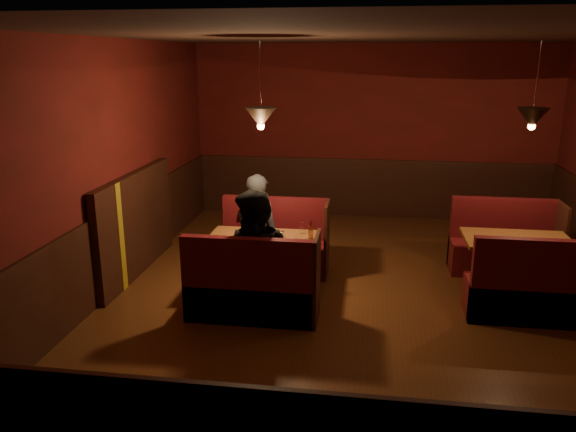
# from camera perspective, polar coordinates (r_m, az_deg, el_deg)

# --- Properties ---
(room) EXTENTS (6.02, 7.02, 2.92)m
(room) POSITION_cam_1_polar(r_m,az_deg,el_deg) (6.32, 5.80, 0.77)
(room) COLOR #592E14
(room) RESTS_ON ground
(main_table) EXTENTS (1.27, 0.77, 0.89)m
(main_table) POSITION_cam_1_polar(r_m,az_deg,el_deg) (6.53, -2.50, -3.50)
(main_table) COLOR brown
(main_table) RESTS_ON ground
(main_bench_far) EXTENTS (1.39, 0.50, 0.95)m
(main_bench_far) POSITION_cam_1_polar(r_m,az_deg,el_deg) (7.27, -1.31, -3.28)
(main_bench_far) COLOR #541416
(main_bench_far) RESTS_ON ground
(main_bench_near) EXTENTS (1.39, 0.50, 0.95)m
(main_bench_near) POSITION_cam_1_polar(r_m,az_deg,el_deg) (5.96, -3.63, -7.80)
(main_bench_near) COLOR #541416
(main_bench_near) RESTS_ON ground
(second_table) EXTENTS (1.20, 0.77, 0.68)m
(second_table) POSITION_cam_1_polar(r_m,az_deg,el_deg) (7.02, 22.20, -3.51)
(second_table) COLOR brown
(second_table) RESTS_ON ground
(second_bench_far) EXTENTS (1.33, 0.50, 0.95)m
(second_bench_far) POSITION_cam_1_polar(r_m,az_deg,el_deg) (7.75, 21.04, -3.16)
(second_bench_far) COLOR #541416
(second_bench_far) RESTS_ON ground
(second_bench_near) EXTENTS (1.33, 0.50, 0.95)m
(second_bench_near) POSITION_cam_1_polar(r_m,az_deg,el_deg) (6.45, 23.70, -7.29)
(second_bench_near) COLOR #541416
(second_bench_near) RESTS_ON ground
(diner_a) EXTENTS (0.68, 0.54, 1.63)m
(diner_a) POSITION_cam_1_polar(r_m,az_deg,el_deg) (7.14, -3.14, 0.65)
(diner_a) COLOR #252526
(diner_a) RESTS_ON ground
(diner_b) EXTENTS (1.03, 0.93, 1.73)m
(diner_b) POSITION_cam_1_polar(r_m,az_deg,el_deg) (5.82, -3.21, -2.44)
(diner_b) COLOR black
(diner_b) RESTS_ON ground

